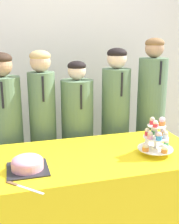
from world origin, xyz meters
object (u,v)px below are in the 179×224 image
Objects in this scene: round_cake at (27,163)px; student_3 at (115,127)px; student_0 at (6,138)px; student_4 at (150,120)px; student_1 at (43,132)px; cupcake_stand at (156,137)px; cake_knife at (18,186)px; student_2 at (78,137)px.

round_cake is 0.18× the size of student_3.
student_0 is 1.43m from student_4.
student_3 is (0.71, 0.00, -0.01)m from student_1.
cupcake_stand is 1.07m from student_1.
student_2 is (0.59, 0.95, -0.09)m from cake_knife.
round_cake is 0.21m from cake_knife.
student_4 reaches higher than student_2.
student_1 reaches higher than student_0.
round_cake is 0.94m from cupcake_stand.
cake_knife is 1.12m from student_2.
student_0 is 0.33m from student_1.
student_3 is at bearing 39.83° from round_cake.
round_cake is at bearing -179.59° from cupcake_stand.
cupcake_stand is 0.19× the size of student_3.
student_0 is (-0.07, 0.95, -0.04)m from cake_knife.
student_4 is at bearing 0.00° from student_3.
student_3 is at bearing 0.00° from student_1.
student_3 is 0.94× the size of student_4.
cupcake_stand is 0.20× the size of student_0.
student_4 is at bearing 0.00° from student_0.
cupcake_stand is at bearing -60.82° from student_2.
student_1 reaches higher than cupcake_stand.
cake_knife is 0.15× the size of student_2.
student_4 is at bearing 0.00° from student_1.
round_cake is 1.28× the size of cake_knife.
student_0 reaches higher than cake_knife.
student_0 is (-1.08, 0.75, -0.17)m from cupcake_stand.
round_cake reaches higher than cake_knife.
student_0 reaches higher than cupcake_stand.
student_2 reaches higher than cake_knife.
round_cake is at bearing -140.17° from student_3.
cupcake_stand reaches higher than round_cake.
cupcake_stand is 0.21× the size of student_2.
student_2 is (0.52, 0.76, -0.14)m from round_cake.
student_4 reaches higher than student_3.
round_cake is 0.18× the size of student_1.
student_3 is (-0.03, 0.75, -0.15)m from cupcake_stand.
student_0 is at bearing 180.00° from student_2.
cake_knife is 0.14× the size of student_3.
student_0 is at bearing 180.00° from student_1.
student_4 reaches higher than student_0.
student_3 is (1.05, -0.00, 0.02)m from student_0.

